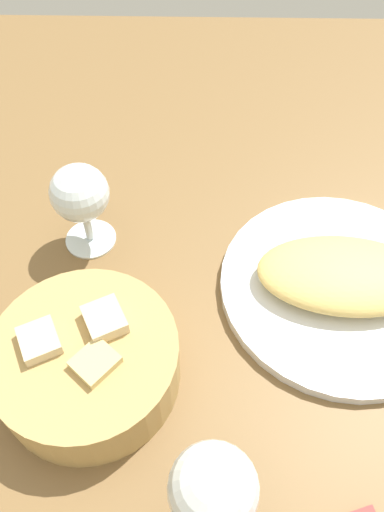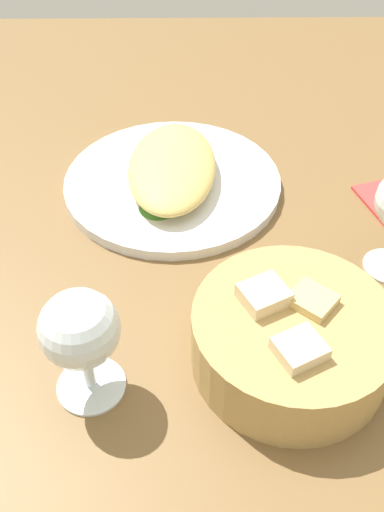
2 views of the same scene
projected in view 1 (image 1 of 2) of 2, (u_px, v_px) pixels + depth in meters
The scene contains 7 objects.
ground_plane at pixel (224, 334), 56.97cm from camera, with size 140.00×140.00×2.00cm, color brown.
plate at pixel (339, 287), 58.88cm from camera, with size 27.97×27.97×1.40cm, color white.
omelette at pixel (344, 275), 56.89cm from camera, with size 19.84×11.12×3.62cm, color #DAB964.
lettuce_garnish at pixel (288, 268), 58.89cm from camera, with size 4.83×4.83×1.28cm, color #407D2E.
bread_basket at pixel (87, 361), 50.21cm from camera, with size 18.57×18.57×7.91cm.
wine_glass_near at pixel (80, 197), 58.00cm from camera, with size 6.92×6.92×11.89cm.
wine_glass_far at pixel (213, 491), 37.69cm from camera, with size 6.96×6.96×13.01cm.
Camera 1 is at (3.03, 27.74, 49.59)cm, focal length 35.22 mm.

